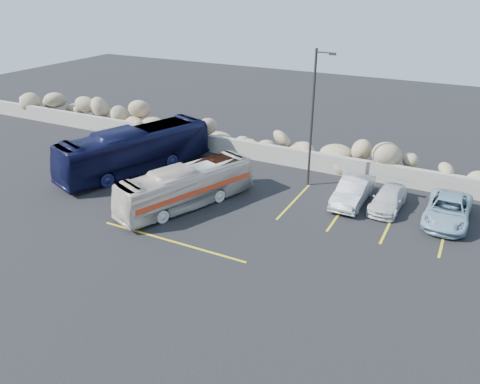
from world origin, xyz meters
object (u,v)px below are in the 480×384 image
at_px(tour_coach, 135,150).
at_px(car_b, 353,191).
at_px(lamppost, 313,116).
at_px(car_c, 388,199).
at_px(car_d, 448,210).
at_px(vintage_bus, 187,186).

relative_size(tour_coach, car_b, 2.44).
height_order(lamppost, car_c, lamppost).
bearing_deg(car_c, car_d, 0.26).
bearing_deg(tour_coach, car_c, 26.24).
height_order(lamppost, tour_coach, lamppost).
xyz_separation_m(vintage_bus, tour_coach, (-5.70, 2.75, 0.30)).
relative_size(vintage_bus, tour_coach, 0.79).
bearing_deg(car_b, tour_coach, -171.22).
bearing_deg(tour_coach, vintage_bus, -6.52).
relative_size(car_c, car_d, 0.81).
xyz_separation_m(car_c, car_d, (2.99, -0.12, 0.10)).
distance_m(lamppost, car_b, 4.83).
bearing_deg(car_d, car_b, -178.32).
height_order(vintage_bus, car_c, vintage_bus).
bearing_deg(vintage_bus, car_b, 50.79).
distance_m(vintage_bus, car_b, 9.15).
xyz_separation_m(vintage_bus, car_b, (7.97, 4.48, -0.44)).
bearing_deg(vintage_bus, tour_coach, 175.72).
bearing_deg(car_d, lamppost, 172.67).
bearing_deg(car_c, tour_coach, -170.40).
xyz_separation_m(lamppost, car_b, (2.98, -1.21, -3.60)).
relative_size(lamppost, car_c, 2.16).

